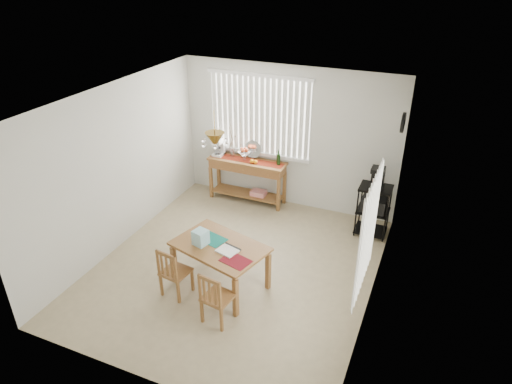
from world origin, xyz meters
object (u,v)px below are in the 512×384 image
at_px(sideboard, 248,171).
at_px(wire_cart, 374,206).
at_px(dining_table, 220,250).
at_px(cart_items, 378,178).
at_px(chair_left, 174,272).
at_px(chair_right, 216,298).

relative_size(sideboard, wire_cart, 1.68).
height_order(wire_cart, dining_table, wire_cart).
distance_m(cart_items, chair_left, 3.52).
xyz_separation_m(wire_cart, dining_table, (-1.72, -2.21, 0.07)).
relative_size(sideboard, chair_left, 1.93).
distance_m(wire_cart, dining_table, 2.80).
distance_m(wire_cart, chair_left, 3.45).
distance_m(sideboard, cart_items, 2.45).
bearing_deg(cart_items, chair_left, -129.74).
distance_m(sideboard, chair_left, 2.92).
bearing_deg(dining_table, chair_left, -137.99).
relative_size(sideboard, chair_right, 1.91).
xyz_separation_m(dining_table, chair_left, (-0.49, -0.44, -0.22)).
bearing_deg(dining_table, chair_right, -66.99).
distance_m(cart_items, chair_right, 3.30).
bearing_deg(sideboard, chair_right, -72.97).
height_order(chair_left, chair_right, chair_right).
height_order(cart_items, dining_table, cart_items).
xyz_separation_m(cart_items, dining_table, (-1.72, -2.22, -0.45)).
distance_m(sideboard, dining_table, 2.56).
height_order(sideboard, dining_table, sideboard).
bearing_deg(wire_cart, dining_table, -127.94).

